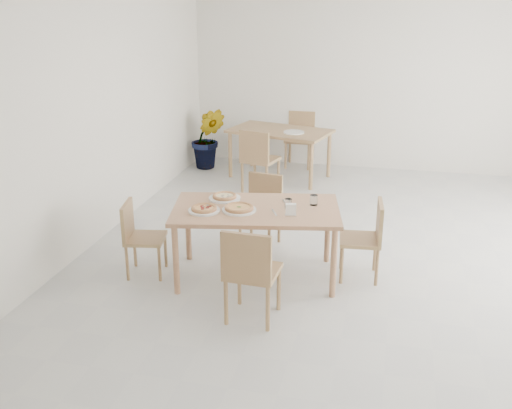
% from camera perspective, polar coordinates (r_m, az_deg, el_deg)
% --- Properties ---
extents(main_table, '(1.79, 1.23, 0.75)m').
position_cam_1_polar(main_table, '(5.94, 0.00, -1.01)').
color(main_table, tan).
rests_on(main_table, ground).
extents(chair_south, '(0.46, 0.46, 0.89)m').
position_cam_1_polar(chair_south, '(5.19, -0.57, -6.15)').
color(chair_south, '#9F834F').
rests_on(chair_south, ground).
extents(chair_north, '(0.45, 0.45, 0.82)m').
position_cam_1_polar(chair_north, '(6.81, 0.61, -0.02)').
color(chair_north, '#9F834F').
rests_on(chair_north, ground).
extents(chair_west, '(0.45, 0.45, 0.78)m').
position_cam_1_polar(chair_west, '(6.21, -11.17, -2.70)').
color(chair_west, '#9F834F').
rests_on(chair_west, ground).
extents(chair_east, '(0.44, 0.44, 0.82)m').
position_cam_1_polar(chair_east, '(6.10, 10.62, -2.82)').
color(chair_east, '#9F834F').
rests_on(chair_east, ground).
extents(plate_margherita, '(0.34, 0.34, 0.02)m').
position_cam_1_polar(plate_margherita, '(5.84, -1.62, -0.51)').
color(plate_margherita, white).
rests_on(plate_margherita, main_table).
extents(plate_mushroom, '(0.33, 0.33, 0.02)m').
position_cam_1_polar(plate_mushroom, '(6.17, -3.01, 0.61)').
color(plate_mushroom, white).
rests_on(plate_mushroom, main_table).
extents(plate_pepperoni, '(0.31, 0.31, 0.02)m').
position_cam_1_polar(plate_pepperoni, '(5.84, -4.96, -0.56)').
color(plate_pepperoni, white).
rests_on(plate_pepperoni, main_table).
extents(pizza_margherita, '(0.36, 0.36, 0.03)m').
position_cam_1_polar(pizza_margherita, '(5.83, -1.63, -0.30)').
color(pizza_margherita, tan).
rests_on(pizza_margherita, plate_margherita).
extents(pizza_mushroom, '(0.29, 0.29, 0.03)m').
position_cam_1_polar(pizza_mushroom, '(6.16, -3.01, 0.81)').
color(pizza_mushroom, tan).
rests_on(pizza_mushroom, plate_mushroom).
extents(pizza_pepperoni, '(0.29, 0.29, 0.03)m').
position_cam_1_polar(pizza_pepperoni, '(5.84, -4.97, -0.35)').
color(pizza_pepperoni, tan).
rests_on(pizza_pepperoni, plate_pepperoni).
extents(tumbler_a, '(0.08, 0.08, 0.10)m').
position_cam_1_polar(tumbler_a, '(6.01, 5.52, 0.42)').
color(tumbler_a, white).
rests_on(tumbler_a, main_table).
extents(tumbler_b, '(0.07, 0.07, 0.09)m').
position_cam_1_polar(tumbler_b, '(5.91, 3.09, 0.11)').
color(tumbler_b, white).
rests_on(tumbler_b, main_table).
extents(napkin_holder, '(0.12, 0.08, 0.12)m').
position_cam_1_polar(napkin_holder, '(5.69, 3.34, -0.55)').
color(napkin_holder, silver).
rests_on(napkin_holder, main_table).
extents(fork_a, '(0.09, 0.18, 0.01)m').
position_cam_1_polar(fork_a, '(6.06, 2.76, 0.19)').
color(fork_a, silver).
rests_on(fork_a, main_table).
extents(fork_b, '(0.10, 0.18, 0.01)m').
position_cam_1_polar(fork_b, '(5.79, 1.76, -0.76)').
color(fork_b, silver).
rests_on(fork_b, main_table).
extents(second_table, '(1.66, 1.20, 0.75)m').
position_cam_1_polar(second_table, '(9.25, 2.29, 6.61)').
color(second_table, '#9F834F').
rests_on(second_table, ground).
extents(chair_back_s, '(0.55, 0.55, 0.93)m').
position_cam_1_polar(chair_back_s, '(8.55, 0.17, 4.61)').
color(chair_back_s, '#9F834F').
rests_on(chair_back_s, ground).
extents(chair_back_n, '(0.44, 0.44, 0.89)m').
position_cam_1_polar(chair_back_n, '(9.96, 4.25, 6.64)').
color(chair_back_n, '#9F834F').
rests_on(chair_back_n, ground).
extents(plate_empty, '(0.31, 0.31, 0.02)m').
position_cam_1_polar(plate_empty, '(9.05, 3.63, 6.89)').
color(plate_empty, white).
rests_on(plate_empty, second_table).
extents(potted_plant, '(0.63, 0.56, 1.00)m').
position_cam_1_polar(potted_plant, '(9.80, -4.59, 6.31)').
color(potted_plant, '#1F6921').
rests_on(potted_plant, ground).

